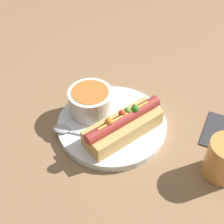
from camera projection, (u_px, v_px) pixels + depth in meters
ground_plane at (112, 127)px, 0.73m from camera, size 4.00×4.00×0.00m
dinner_plate at (112, 124)px, 0.72m from camera, size 0.25×0.25×0.02m
hot_dog at (125, 124)px, 0.68m from camera, size 0.19×0.07×0.07m
soup_bowl at (91, 100)px, 0.72m from camera, size 0.10×0.10×0.06m
spoon at (71, 131)px, 0.69m from camera, size 0.12×0.14×0.01m
drinking_glass at (224, 159)px, 0.61m from camera, size 0.07×0.07×0.09m
napkin at (218, 131)px, 0.72m from camera, size 0.13×0.11×0.01m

